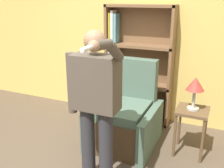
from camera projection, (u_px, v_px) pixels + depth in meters
wall_back at (130, 32)px, 4.19m from camera, size 8.00×0.06×2.80m
bookcase at (133, 67)px, 4.17m from camera, size 1.06×0.28×1.84m
armchair at (126, 119)px, 3.58m from camera, size 0.84×0.91×1.14m
person_standing at (95, 101)px, 2.61m from camera, size 0.62×0.78×1.66m
side_table at (192, 119)px, 3.28m from camera, size 0.39×0.39×0.62m
table_lamp at (195, 86)px, 3.14m from camera, size 0.22×0.22×0.42m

